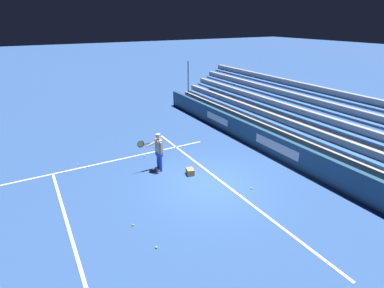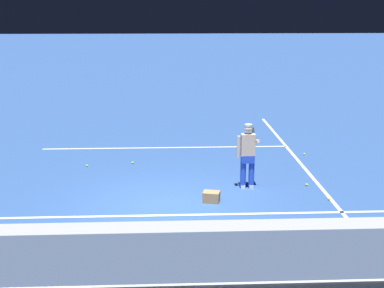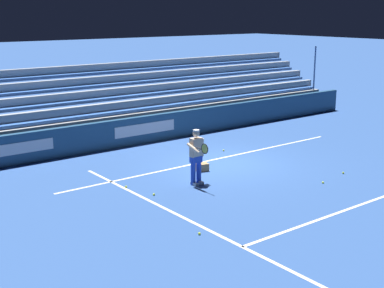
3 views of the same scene
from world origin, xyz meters
TOP-DOWN VIEW (x-y plane):
  - ground_plane at (0.00, 0.00)m, footprint 160.00×160.00m
  - court_baseline_white at (0.00, -0.50)m, footprint 12.00×0.10m
  - court_sideline_white at (4.11, 4.00)m, footprint 0.10×12.00m
  - court_service_line_white at (0.00, 5.50)m, footprint 8.22×0.10m
  - back_wall_sponsor_board at (0.01, -4.17)m, footprint 23.15×0.25m
  - bleacher_stand at (0.00, -6.40)m, footprint 21.99×3.20m
  - tennis_player at (2.16, 1.32)m, footprint 0.58×0.99m
  - ball_box_cardboard at (1.13, 0.32)m, footprint 0.46×0.39m
  - tennis_ball_stray_back at (4.04, 0.28)m, footprint 0.07×0.07m
  - tennis_ball_near_player at (-1.00, 3.66)m, footprint 0.07×0.07m
  - tennis_ball_far_right at (4.46, 4.38)m, footprint 0.07×0.07m
  - tennis_ball_on_baseline at (-2.33, 3.41)m, footprint 0.07×0.07m
  - tennis_ball_midcourt at (3.76, 1.38)m, footprint 0.07×0.07m
  - tennis_ball_toward_net at (-1.14, -1.19)m, footprint 0.07×0.07m

SIDE VIEW (x-z plane):
  - ground_plane at x=0.00m, z-range 0.00..0.00m
  - court_baseline_white at x=0.00m, z-range 0.00..0.01m
  - court_sideline_white at x=4.11m, z-range 0.00..0.01m
  - court_service_line_white at x=0.00m, z-range 0.00..0.01m
  - tennis_ball_stray_back at x=4.04m, z-range 0.00..0.07m
  - tennis_ball_near_player at x=-1.00m, z-range 0.00..0.07m
  - tennis_ball_far_right at x=4.46m, z-range 0.00..0.07m
  - tennis_ball_on_baseline at x=-2.33m, z-range 0.00..0.07m
  - tennis_ball_midcourt at x=3.76m, z-range 0.00..0.07m
  - tennis_ball_toward_net at x=-1.14m, z-range 0.00..0.07m
  - ball_box_cardboard at x=1.13m, z-range 0.00..0.26m
  - back_wall_sponsor_board at x=0.01m, z-range 0.00..1.10m
  - bleacher_stand at x=0.00m, z-range -0.94..2.46m
  - tennis_player at x=2.16m, z-range 0.04..1.75m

